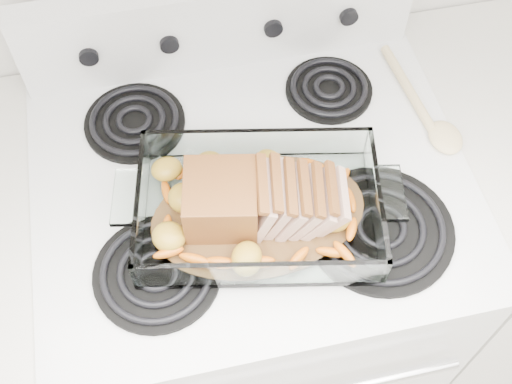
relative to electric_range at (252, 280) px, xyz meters
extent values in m
cube|color=silver|center=(0.00, 0.00, -0.02)|extent=(0.76, 0.65, 0.92)
cube|color=silver|center=(0.00, 0.00, 0.44)|extent=(0.78, 0.67, 0.02)
cube|color=silver|center=(0.00, 0.29, 0.54)|extent=(0.76, 0.06, 0.18)
cylinder|color=black|center=(-0.19, -0.16, 0.46)|extent=(0.21, 0.21, 0.01)
cylinder|color=black|center=(0.19, -0.16, 0.46)|extent=(0.25, 0.25, 0.01)
cylinder|color=black|center=(-0.19, 0.16, 0.46)|extent=(0.19, 0.19, 0.01)
cylinder|color=black|center=(0.19, 0.16, 0.46)|extent=(0.17, 0.17, 0.01)
cylinder|color=black|center=(-0.25, 0.26, 0.54)|extent=(0.04, 0.02, 0.04)
cylinder|color=black|center=(-0.10, 0.26, 0.54)|extent=(0.04, 0.02, 0.04)
cylinder|color=black|center=(0.10, 0.26, 0.54)|extent=(0.04, 0.02, 0.04)
cylinder|color=black|center=(0.25, 0.26, 0.54)|extent=(0.04, 0.02, 0.04)
cube|color=silver|center=(0.66, 0.00, -0.03)|extent=(0.55, 0.65, 0.90)
cube|color=white|center=(-0.01, -0.10, 0.47)|extent=(0.40, 0.26, 0.01)
cube|color=white|center=(-0.01, -0.22, 0.50)|extent=(0.40, 0.01, 0.07)
cube|color=white|center=(-0.01, 0.03, 0.50)|extent=(0.40, 0.01, 0.07)
cube|color=white|center=(-0.20, -0.10, 0.50)|extent=(0.01, 0.26, 0.07)
cube|color=white|center=(0.19, -0.10, 0.50)|extent=(0.01, 0.26, 0.07)
cylinder|color=#4D3319|center=(-0.01, -0.10, 0.47)|extent=(0.23, 0.23, 0.00)
cube|color=brown|center=(-0.07, -0.10, 0.52)|extent=(0.12, 0.12, 0.10)
cube|color=#C7A591|center=(0.00, -0.10, 0.52)|extent=(0.04, 0.11, 0.09)
cube|color=#C7A591|center=(0.02, -0.10, 0.51)|extent=(0.05, 0.11, 0.09)
cube|color=#C7A591|center=(0.04, -0.10, 0.51)|extent=(0.05, 0.11, 0.08)
cube|color=#C7A591|center=(0.07, -0.10, 0.51)|extent=(0.05, 0.11, 0.08)
cube|color=#C7A591|center=(0.09, -0.10, 0.51)|extent=(0.06, 0.10, 0.07)
cube|color=#C7A591|center=(0.11, -0.10, 0.51)|extent=(0.06, 0.10, 0.07)
ellipsoid|color=#C8601A|center=(-0.13, -0.16, 0.48)|extent=(0.05, 0.02, 0.02)
ellipsoid|color=#C8601A|center=(0.09, -0.16, 0.48)|extent=(0.05, 0.02, 0.02)
ellipsoid|color=#C8601A|center=(0.13, -0.08, 0.48)|extent=(0.05, 0.02, 0.02)
ellipsoid|color=#C8601A|center=(-0.14, -0.06, 0.48)|extent=(0.05, 0.02, 0.02)
ellipsoid|color=gold|center=(-0.14, -0.03, 0.49)|extent=(0.05, 0.05, 0.04)
ellipsoid|color=gold|center=(0.01, -0.02, 0.49)|extent=(0.05, 0.05, 0.04)
ellipsoid|color=gold|center=(0.10, -0.11, 0.49)|extent=(0.05, 0.05, 0.04)
cylinder|color=beige|center=(0.34, 0.13, 0.46)|extent=(0.04, 0.22, 0.02)
ellipsoid|color=beige|center=(0.37, 0.00, 0.46)|extent=(0.06, 0.08, 0.02)
camera|label=1|loc=(-0.13, -0.63, 1.41)|focal=45.00mm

